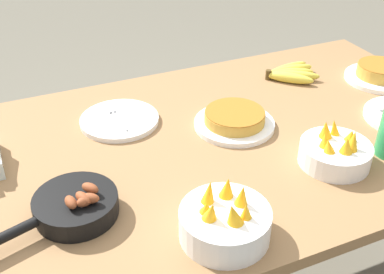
{
  "coord_description": "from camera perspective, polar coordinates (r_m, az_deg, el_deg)",
  "views": [
    {
      "loc": [
        -0.46,
        -1.05,
        1.5
      ],
      "look_at": [
        0.0,
        0.0,
        0.76
      ],
      "focal_mm": 45.0,
      "sensor_mm": 36.0,
      "label": 1
    }
  ],
  "objects": [
    {
      "name": "banana_bunch",
      "position": [
        1.79,
        11.45,
        7.42
      ],
      "size": [
        0.21,
        0.17,
        0.04
      ],
      "color": "gold",
      "rests_on": "dining_table"
    },
    {
      "name": "skillet",
      "position": [
        1.16,
        -13.84,
        -8.01
      ],
      "size": [
        0.35,
        0.2,
        0.08
      ],
      "rotation": [
        0.0,
        0.0,
        3.44
      ],
      "color": "black",
      "rests_on": "dining_table"
    },
    {
      "name": "dining_table",
      "position": [
        1.43,
        0.0,
        -3.76
      ],
      "size": [
        1.86,
        0.97,
        0.73
      ],
      "color": "olive",
      "rests_on": "ground_plane"
    },
    {
      "name": "empty_plate_far_left",
      "position": [
        1.5,
        -8.6,
        2.01
      ],
      "size": [
        0.24,
        0.24,
        0.02
      ],
      "color": "white",
      "rests_on": "dining_table"
    },
    {
      "name": "frittata_plate_center",
      "position": [
        1.86,
        21.33,
        7.0
      ],
      "size": [
        0.24,
        0.24,
        0.06
      ],
      "color": "white",
      "rests_on": "dining_table"
    },
    {
      "name": "fruit_bowl_citrus",
      "position": [
        1.35,
        16.62,
        -1.65
      ],
      "size": [
        0.19,
        0.19,
        0.11
      ],
      "color": "white",
      "rests_on": "dining_table"
    },
    {
      "name": "frittata_plate_side",
      "position": [
        1.46,
        5.06,
        2.03
      ],
      "size": [
        0.24,
        0.24,
        0.05
      ],
      "color": "white",
      "rests_on": "dining_table"
    },
    {
      "name": "fruit_bowl_mango",
      "position": [
        1.07,
        3.91,
        -9.92
      ],
      "size": [
        0.2,
        0.2,
        0.13
      ],
      "color": "white",
      "rests_on": "dining_table"
    }
  ]
}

